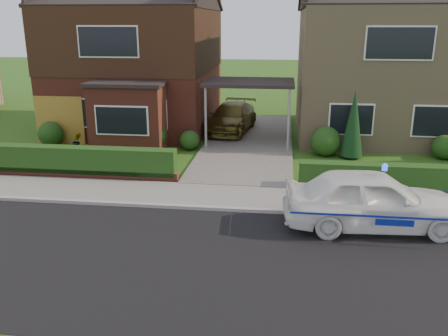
# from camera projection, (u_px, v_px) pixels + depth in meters

# --- Properties ---
(ground) EXTENTS (120.00, 120.00, 0.00)m
(ground) POSITION_uv_depth(u_px,v_px,m) (212.00, 263.00, 10.66)
(ground) COLOR #2B5316
(ground) RESTS_ON ground
(road) EXTENTS (60.00, 6.00, 0.02)m
(road) POSITION_uv_depth(u_px,v_px,m) (212.00, 263.00, 10.66)
(road) COLOR black
(road) RESTS_ON ground
(kerb) EXTENTS (60.00, 0.16, 0.12)m
(kerb) POSITION_uv_depth(u_px,v_px,m) (228.00, 209.00, 13.53)
(kerb) COLOR #9E9993
(kerb) RESTS_ON ground
(sidewalk) EXTENTS (60.00, 2.00, 0.10)m
(sidewalk) POSITION_uv_depth(u_px,v_px,m) (232.00, 197.00, 14.53)
(sidewalk) COLOR slate
(sidewalk) RESTS_ON ground
(driveway) EXTENTS (3.80, 12.00, 0.12)m
(driveway) POSITION_uv_depth(u_px,v_px,m) (249.00, 142.00, 21.06)
(driveway) COLOR #666059
(driveway) RESTS_ON ground
(house_left) EXTENTS (7.50, 9.53, 7.25)m
(house_left) POSITION_uv_depth(u_px,v_px,m) (138.00, 51.00, 23.40)
(house_left) COLOR brown
(house_left) RESTS_ON ground
(house_right) EXTENTS (7.50, 8.06, 7.25)m
(house_right) POSITION_uv_depth(u_px,v_px,m) (379.00, 56.00, 22.14)
(house_right) COLOR tan
(house_right) RESTS_ON ground
(carport_link) EXTENTS (3.80, 3.00, 2.77)m
(carport_link) POSITION_uv_depth(u_px,v_px,m) (250.00, 84.00, 20.25)
(carport_link) COLOR black
(carport_link) RESTS_ON ground
(garage_door) EXTENTS (2.20, 0.10, 2.10)m
(garage_door) POSITION_uv_depth(u_px,v_px,m) (60.00, 120.00, 20.77)
(garage_door) COLOR olive
(garage_door) RESTS_ON ground
(dwarf_wall) EXTENTS (7.70, 0.25, 0.36)m
(dwarf_wall) POSITION_uv_depth(u_px,v_px,m) (69.00, 174.00, 16.32)
(dwarf_wall) COLOR brown
(dwarf_wall) RESTS_ON ground
(hedge_left) EXTENTS (7.50, 0.55, 0.90)m
(hedge_left) POSITION_uv_depth(u_px,v_px,m) (71.00, 177.00, 16.52)
(hedge_left) COLOR #113711
(hedge_left) RESTS_ON ground
(hedge_right) EXTENTS (7.50, 0.55, 0.80)m
(hedge_right) POSITION_uv_depth(u_px,v_px,m) (417.00, 193.00, 15.03)
(hedge_right) COLOR #113711
(hedge_right) RESTS_ON ground
(shrub_left_far) EXTENTS (1.08, 1.08, 1.08)m
(shrub_left_far) POSITION_uv_depth(u_px,v_px,m) (51.00, 134.00, 20.52)
(shrub_left_far) COLOR #113711
(shrub_left_far) RESTS_ON ground
(shrub_left_mid) EXTENTS (1.32, 1.32, 1.32)m
(shrub_left_mid) POSITION_uv_depth(u_px,v_px,m) (150.00, 135.00, 19.75)
(shrub_left_mid) COLOR #113711
(shrub_left_mid) RESTS_ON ground
(shrub_left_near) EXTENTS (0.84, 0.84, 0.84)m
(shrub_left_near) POSITION_uv_depth(u_px,v_px,m) (189.00, 140.00, 19.92)
(shrub_left_near) COLOR #113711
(shrub_left_near) RESTS_ON ground
(shrub_right_near) EXTENTS (1.20, 1.20, 1.20)m
(shrub_right_near) POSITION_uv_depth(u_px,v_px,m) (325.00, 141.00, 19.00)
(shrub_right_near) COLOR #113711
(shrub_right_near) RESTS_ON ground
(shrub_right_mid) EXTENTS (0.96, 0.96, 0.96)m
(shrub_right_mid) POSITION_uv_depth(u_px,v_px,m) (444.00, 147.00, 18.58)
(shrub_right_mid) COLOR #113711
(shrub_right_mid) RESTS_ON ground
(conifer_a) EXTENTS (0.90, 0.90, 2.60)m
(conifer_a) POSITION_uv_depth(u_px,v_px,m) (353.00, 126.00, 18.49)
(conifer_a) COLOR black
(conifer_a) RESTS_ON ground
(police_car) EXTENTS (4.21, 4.69, 1.72)m
(police_car) POSITION_uv_depth(u_px,v_px,m) (373.00, 200.00, 12.24)
(police_car) COLOR white
(police_car) RESTS_ON ground
(driveway_car) EXTENTS (2.39, 4.72, 1.31)m
(driveway_car) POSITION_uv_depth(u_px,v_px,m) (231.00, 117.00, 22.80)
(driveway_car) COLOR brown
(driveway_car) RESTS_ON driveway
(potted_plant_a) EXTENTS (0.41, 0.33, 0.67)m
(potted_plant_a) POSITION_uv_depth(u_px,v_px,m) (138.00, 157.00, 17.73)
(potted_plant_a) COLOR gray
(potted_plant_a) RESTS_ON ground
(potted_plant_b) EXTENTS (0.51, 0.49, 0.72)m
(potted_plant_b) POSITION_uv_depth(u_px,v_px,m) (77.00, 142.00, 19.93)
(potted_plant_b) COLOR gray
(potted_plant_b) RESTS_ON ground
(potted_plant_c) EXTENTS (0.53, 0.53, 0.81)m
(potted_plant_c) POSITION_uv_depth(u_px,v_px,m) (112.00, 163.00, 16.76)
(potted_plant_c) COLOR gray
(potted_plant_c) RESTS_ON ground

